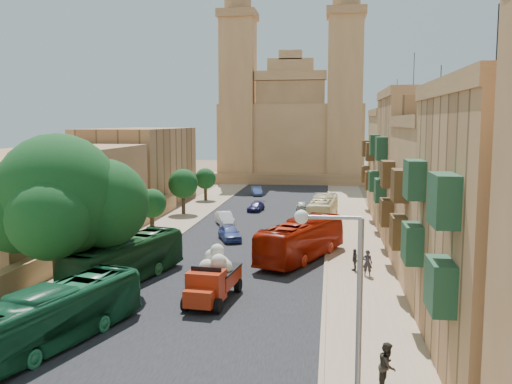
% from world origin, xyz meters
% --- Properties ---
extents(ground, '(260.00, 260.00, 0.00)m').
position_xyz_m(ground, '(0.00, 0.00, 0.00)').
color(ground, brown).
extents(road_surface, '(14.00, 140.00, 0.01)m').
position_xyz_m(road_surface, '(0.00, 30.00, 0.01)').
color(road_surface, black).
rests_on(road_surface, ground).
extents(sidewalk_east, '(5.00, 140.00, 0.01)m').
position_xyz_m(sidewalk_east, '(9.50, 30.00, 0.01)').
color(sidewalk_east, '#9E8468').
rests_on(sidewalk_east, ground).
extents(sidewalk_west, '(5.00, 140.00, 0.01)m').
position_xyz_m(sidewalk_west, '(-9.50, 30.00, 0.01)').
color(sidewalk_west, '#9E8468').
rests_on(sidewalk_west, ground).
extents(kerb_east, '(0.25, 140.00, 0.12)m').
position_xyz_m(kerb_east, '(7.00, 30.00, 0.06)').
color(kerb_east, '#9E8468').
rests_on(kerb_east, ground).
extents(kerb_west, '(0.25, 140.00, 0.12)m').
position_xyz_m(kerb_west, '(-7.00, 30.00, 0.06)').
color(kerb_west, '#9E8468').
rests_on(kerb_west, ground).
extents(townhouse_b, '(9.00, 14.00, 14.90)m').
position_xyz_m(townhouse_b, '(15.95, 11.00, 5.66)').
color(townhouse_b, '#A9794C').
rests_on(townhouse_b, ground).
extents(townhouse_c, '(9.00, 14.00, 17.40)m').
position_xyz_m(townhouse_c, '(15.95, 25.00, 6.91)').
color(townhouse_c, tan).
rests_on(townhouse_c, ground).
extents(townhouse_d, '(9.00, 14.00, 15.90)m').
position_xyz_m(townhouse_d, '(15.95, 39.00, 6.16)').
color(townhouse_d, '#A9794C').
rests_on(townhouse_d, ground).
extents(west_wall, '(1.00, 40.00, 1.80)m').
position_xyz_m(west_wall, '(-12.50, 20.00, 0.90)').
color(west_wall, '#A9794C').
rests_on(west_wall, ground).
extents(west_building_low, '(10.00, 28.00, 8.40)m').
position_xyz_m(west_building_low, '(-18.00, 18.00, 4.20)').
color(west_building_low, '#966A41').
rests_on(west_building_low, ground).
extents(west_building_mid, '(10.00, 22.00, 10.00)m').
position_xyz_m(west_building_mid, '(-18.00, 44.00, 5.00)').
color(west_building_mid, tan).
rests_on(west_building_mid, ground).
extents(church, '(28.00, 22.50, 36.30)m').
position_xyz_m(church, '(-0.00, 78.61, 9.52)').
color(church, '#A9794C').
rests_on(church, ground).
extents(ficus_tree, '(10.20, 9.39, 10.20)m').
position_xyz_m(ficus_tree, '(-9.41, 4.01, 6.03)').
color(ficus_tree, '#372A1B').
rests_on(ficus_tree, ground).
extents(street_tree_a, '(2.76, 2.76, 4.25)m').
position_xyz_m(street_tree_a, '(-10.00, 12.00, 2.83)').
color(street_tree_a, '#372A1B').
rests_on(street_tree_a, ground).
extents(street_tree_b, '(2.86, 2.86, 4.40)m').
position_xyz_m(street_tree_b, '(-10.00, 24.00, 2.94)').
color(street_tree_b, '#372A1B').
rests_on(street_tree_b, ground).
extents(street_tree_c, '(3.49, 3.49, 5.37)m').
position_xyz_m(street_tree_c, '(-10.00, 36.00, 3.60)').
color(street_tree_c, '#372A1B').
rests_on(street_tree_c, ground).
extents(street_tree_d, '(2.91, 2.91, 4.48)m').
position_xyz_m(street_tree_d, '(-10.00, 48.00, 2.99)').
color(street_tree_d, '#372A1B').
rests_on(street_tree_d, ground).
extents(streetlamp, '(2.11, 0.44, 8.22)m').
position_xyz_m(streetlamp, '(7.72, -12.00, 5.20)').
color(streetlamp, gray).
rests_on(streetlamp, ground).
extents(red_truck, '(2.85, 5.96, 3.37)m').
position_xyz_m(red_truck, '(0.26, 3.95, 1.48)').
color(red_truck, '#A8260C').
rests_on(red_truck, ground).
extents(olive_pickup, '(2.50, 4.92, 1.97)m').
position_xyz_m(olive_pickup, '(6.50, 21.86, 0.96)').
color(olive_pickup, '#414A1C').
rests_on(olive_pickup, ground).
extents(bus_green_south, '(5.27, 10.83, 2.94)m').
position_xyz_m(bus_green_south, '(-5.94, -3.59, 1.47)').
color(bus_green_south, '#185A35').
rests_on(bus_green_south, ground).
extents(bus_green_north, '(5.42, 11.42, 3.10)m').
position_xyz_m(bus_green_north, '(-6.50, 7.26, 1.55)').
color(bus_green_north, '#194921').
rests_on(bus_green_north, ground).
extents(bus_red_east, '(6.76, 11.58, 3.18)m').
position_xyz_m(bus_red_east, '(5.05, 15.29, 1.59)').
color(bus_red_east, '#A31906').
rests_on(bus_red_east, ground).
extents(bus_cream_east, '(3.28, 10.58, 2.90)m').
position_xyz_m(bus_cream_east, '(6.50, 31.72, 1.45)').
color(bus_cream_east, '#FFECB5').
rests_on(bus_cream_east, ground).
extents(car_blue_a, '(3.06, 4.41, 1.39)m').
position_xyz_m(car_blue_a, '(-1.87, 21.61, 0.70)').
color(car_blue_a, '#41569F').
rests_on(car_blue_a, ground).
extents(car_white_a, '(2.86, 4.38, 1.36)m').
position_xyz_m(car_white_a, '(-3.82, 29.54, 0.68)').
color(car_white_a, white).
rests_on(car_white_a, ground).
extents(car_cream, '(2.55, 4.97, 1.34)m').
position_xyz_m(car_cream, '(3.13, 18.75, 0.67)').
color(car_cream, '#FAE0C3').
rests_on(car_cream, ground).
extents(car_dkblue, '(2.01, 3.93, 1.09)m').
position_xyz_m(car_dkblue, '(-1.73, 39.09, 0.55)').
color(car_dkblue, '#151345').
rests_on(car_dkblue, ground).
extents(car_white_b, '(1.41, 3.36, 1.13)m').
position_xyz_m(car_white_b, '(3.78, 40.86, 0.57)').
color(car_white_b, beige).
rests_on(car_white_b, ground).
extents(car_blue_b, '(2.22, 4.18, 1.31)m').
position_xyz_m(car_blue_b, '(-3.59, 54.19, 0.65)').
color(car_blue_b, '#4661A4').
rests_on(car_blue_b, ground).
extents(pedestrian_a, '(0.75, 0.56, 1.89)m').
position_xyz_m(pedestrian_a, '(9.95, 10.92, 0.94)').
color(pedestrian_a, '#2B272C').
rests_on(pedestrian_a, ground).
extents(pedestrian_b, '(0.99, 1.13, 1.96)m').
position_xyz_m(pedestrian_b, '(9.69, -6.43, 0.98)').
color(pedestrian_b, '#2A251F').
rests_on(pedestrian_b, ground).
extents(pedestrian_c, '(0.58, 1.02, 1.63)m').
position_xyz_m(pedestrian_c, '(9.11, 12.29, 0.82)').
color(pedestrian_c, '#383839').
rests_on(pedestrian_c, ground).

